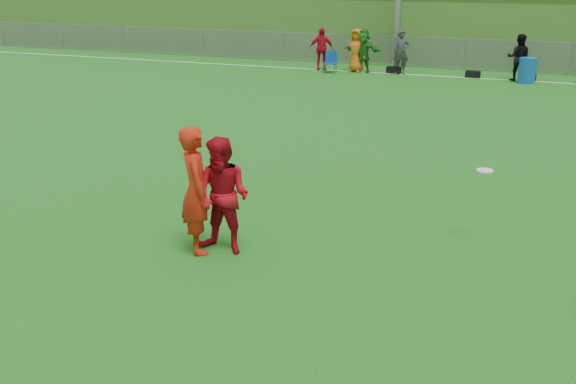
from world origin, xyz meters
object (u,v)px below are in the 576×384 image
at_px(player_red_left, 196,190).
at_px(recycling_bin, 527,71).
at_px(frisbee, 485,171).
at_px(player_red_center, 223,196).

height_order(player_red_left, recycling_bin, player_red_left).
bearing_deg(player_red_left, frisbee, -100.55).
bearing_deg(player_red_center, frisbee, 29.44).
relative_size(player_red_left, player_red_center, 1.09).
relative_size(player_red_center, frisbee, 7.19).
bearing_deg(frisbee, player_red_left, -155.90).
bearing_deg(frisbee, recycling_bin, 88.26).
xyz_separation_m(player_red_left, frisbee, (3.91, 1.75, 0.21)).
distance_m(player_red_left, player_red_center, 0.40).
bearing_deg(player_red_left, player_red_center, -110.67).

